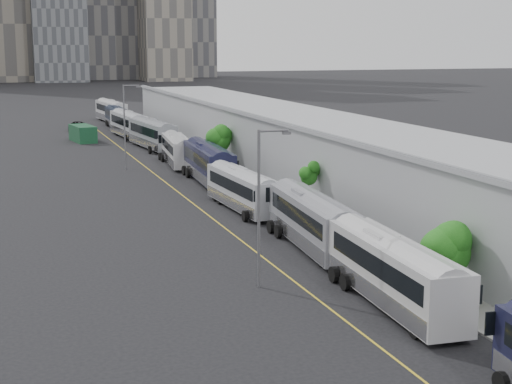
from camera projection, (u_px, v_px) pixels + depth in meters
name	position (u px, v px, depth m)	size (l,w,h in m)	color
sidewalk	(351.00, 220.00, 63.98)	(10.00, 170.00, 0.12)	gray
lane_line	(228.00, 231.00, 60.67)	(0.12, 160.00, 0.02)	gold
depot	(396.00, 176.00, 64.60)	(12.45, 160.40, 7.20)	gray
bus_2	(393.00, 278.00, 42.98)	(3.34, 13.25, 3.84)	silver
bus_3	(312.00, 225.00, 55.32)	(3.68, 13.42, 3.87)	gray
bus_4	(243.00, 193.00, 67.94)	(3.06, 12.27, 3.56)	#B2B5BD
bus_5	(208.00, 166.00, 81.63)	(3.53, 13.85, 4.01)	#161833
bus_6	(178.00, 153.00, 93.40)	(3.60, 12.29, 3.54)	silver
bus_7	(153.00, 137.00, 107.78)	(4.18, 14.00, 4.03)	gray
bus_8	(129.00, 127.00, 120.63)	(3.79, 13.97, 4.03)	silver
bus_9	(117.00, 119.00, 134.60)	(2.80, 12.51, 3.65)	#161F32
bus_10	(111.00, 113.00, 144.60)	(3.95, 14.02, 4.04)	silver
tree_1	(445.00, 245.00, 43.98)	(2.91, 2.91, 4.59)	black
tree_2	(309.00, 175.00, 64.40)	(1.41, 1.41, 4.41)	black
tree_3	(218.00, 137.00, 87.04)	(2.74, 2.74, 5.46)	black
street_lamp_near	(262.00, 198.00, 45.68)	(2.04, 0.22, 9.41)	#59595E
street_lamp_far	(126.00, 121.00, 89.09)	(2.04, 0.22, 9.72)	#59595E
shipping_container	(83.00, 134.00, 115.80)	(2.62, 6.42, 2.41)	#133E24
suv	(77.00, 126.00, 130.94)	(2.42, 5.26, 1.46)	black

